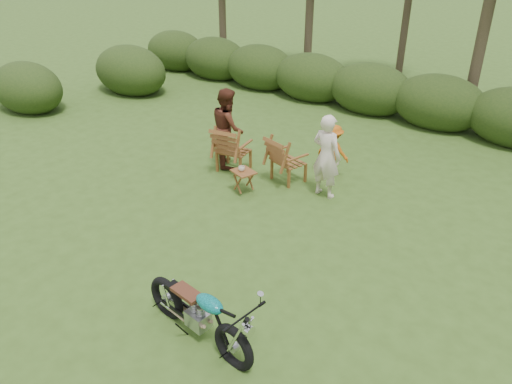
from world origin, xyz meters
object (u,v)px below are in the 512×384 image
Objects in this scene: lawn_chair_right at (288,180)px; child at (331,174)px; motorcycle at (199,336)px; adult_a at (324,195)px; side_table at (244,182)px; adult_b at (229,164)px; lawn_chair_left at (234,170)px; cup at (242,169)px.

child reaches higher than lawn_chair_right.
lawn_chair_right is at bearing 115.84° from motorcycle.
side_table is at bearing 38.62° from adult_a.
motorcycle is 1.65× the size of child.
side_table is 0.28× the size of adult_b.
adult_a is (2.20, 0.21, 0.00)m from lawn_chair_left.
motorcycle is at bearing 112.95° from lawn_chair_left.
motorcycle is at bearing 103.50° from adult_a.
cup is 2.20m from child.
child is (1.01, 1.88, -0.54)m from cup.
cup reaches higher than side_table.
motorcycle is 4.83m from lawn_chair_right.
side_table is 0.30m from cup.
motorcycle is 14.46× the size of cup.
motorcycle reaches higher than side_table.
adult_b is at bearing 25.00° from child.
motorcycle is 5.13m from lawn_chair_left.
adult_a is at bearing 34.42° from side_table.
lawn_chair_right is 1.56m from adult_b.
cup is at bearing 81.12° from lawn_chair_right.
lawn_chair_right is 0.90× the size of child.
lawn_chair_right is at bearing 56.10° from child.
lawn_chair_right is 1.12m from side_table.
side_table is 3.77× the size of cup.
lawn_chair_right is at bearing 68.37° from side_table.
adult_b reaches higher than adult_a.
lawn_chair_right is at bearing 66.83° from cup.
lawn_chair_left is 0.62× the size of adult_a.
adult_a is (0.94, -0.10, 0.00)m from lawn_chair_right.
cup is at bearing 61.81° from child.
child is at bearing 62.40° from side_table.
adult_b is at bearing 142.69° from side_table.
cup is at bearing 38.29° from adult_a.
adult_b is (-1.11, 0.89, -0.54)m from cup.
motorcycle is 4.12m from cup.
cup is at bearing 126.75° from motorcycle.
adult_b reaches higher than cup.
cup reaches higher than child.
adult_a is at bearing 104.94° from motorcycle.
lawn_chair_right is 0.58× the size of adult_b.
cup is 1.75m from adult_a.
motorcycle is 4.08m from side_table.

